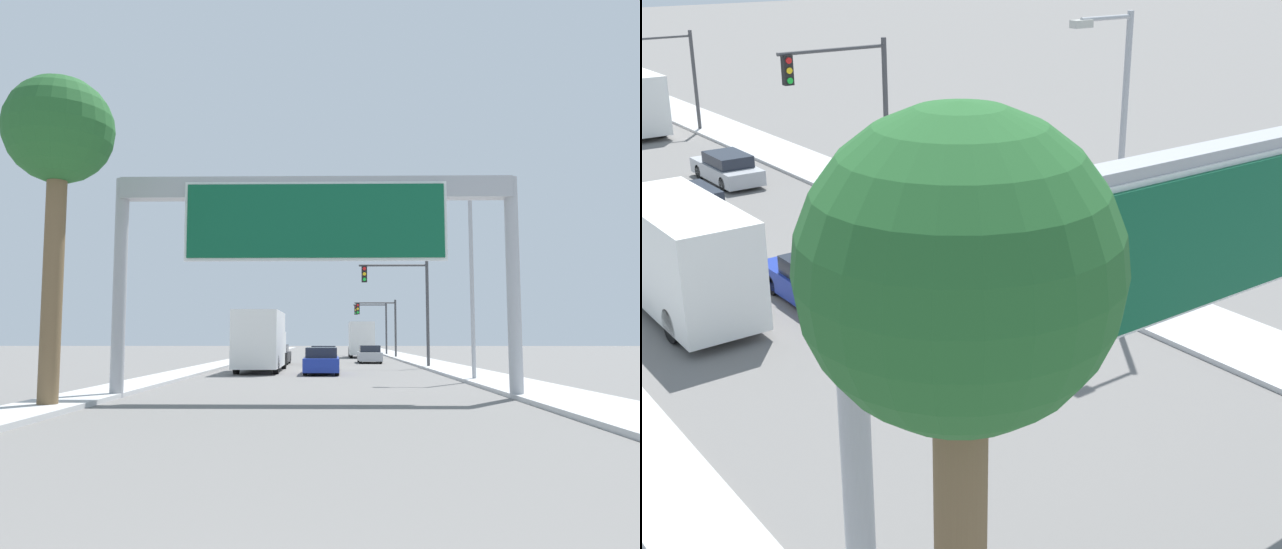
{
  "view_description": "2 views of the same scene",
  "coord_description": "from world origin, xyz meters",
  "views": [
    {
      "loc": [
        0.49,
        -2.31,
        1.93
      ],
      "look_at": [
        0.0,
        26.54,
        4.87
      ],
      "focal_mm": 35.0,
      "sensor_mm": 36.0,
      "label": 1
    },
    {
      "loc": [
        -11.67,
        8.63,
        10.63
      ],
      "look_at": [
        1.86,
        26.59,
        1.97
      ],
      "focal_mm": 50.0,
      "sensor_mm": 36.0,
      "label": 2
    }
  ],
  "objects": [
    {
      "name": "sign_gantry",
      "position": [
        0.0,
        17.87,
        5.74
      ],
      "size": [
        13.34,
        0.73,
        7.22
      ],
      "color": "#9EA0A5",
      "rests_on": "ground"
    },
    {
      "name": "street_lamp_right",
      "position": [
        6.6,
        25.68,
        5.06
      ],
      "size": [
        2.21,
        0.28,
        8.68
      ],
      "color": "#9EA0A5",
      "rests_on": "ground"
    },
    {
      "name": "traffic_light_mid_block",
      "position": [
        5.42,
        58.0,
        3.78
      ],
      "size": [
        4.04,
        0.32,
        5.6
      ],
      "color": "#3D3D3F",
      "rests_on": "ground"
    },
    {
      "name": "median_strip_left",
      "position": [
        -7.25,
        60.0,
        0.07
      ],
      "size": [
        2.0,
        120.0,
        0.15
      ],
      "color": "#B8B8B8",
      "rests_on": "ground"
    },
    {
      "name": "sidewalk_right",
      "position": [
        7.75,
        60.0,
        0.07
      ],
      "size": [
        3.0,
        120.0,
        0.15
      ],
      "color": "#B8B8B8",
      "rests_on": "ground"
    },
    {
      "name": "truck_box_primary",
      "position": [
        -3.5,
        33.63,
        1.73
      ],
      "size": [
        2.41,
        8.41,
        3.42
      ],
      "color": "white",
      "rests_on": "ground"
    },
    {
      "name": "car_near_left",
      "position": [
        0.0,
        31.39,
        0.67
      ],
      "size": [
        1.86,
        4.59,
        1.42
      ],
      "color": "navy",
      "rests_on": "ground"
    },
    {
      "name": "car_near_right",
      "position": [
        -3.5,
        43.84,
        0.69
      ],
      "size": [
        1.9,
        4.53,
        1.45
      ],
      "color": "black",
      "rests_on": "ground"
    },
    {
      "name": "truck_box_secondary",
      "position": [
        3.5,
        59.75,
        1.75
      ],
      "size": [
        2.34,
        7.12,
        3.47
      ],
      "color": "navy",
      "rests_on": "ground"
    },
    {
      "name": "traffic_light_far_intersection",
      "position": [
        5.55,
        68.0,
        3.97
      ],
      "size": [
        3.79,
        0.32,
        5.93
      ],
      "color": "#3D3D3F",
      "rests_on": "ground"
    },
    {
      "name": "car_mid_left",
      "position": [
        0.0,
        41.7,
        0.66
      ],
      "size": [
        1.88,
        4.71,
        1.38
      ],
      "color": "#A5A8AD",
      "rests_on": "ground"
    },
    {
      "name": "car_near_center",
      "position": [
        3.5,
        46.44,
        0.65
      ],
      "size": [
        1.74,
        4.46,
        1.36
      ],
      "color": "#A5A8AD",
      "rests_on": "ground"
    },
    {
      "name": "palm_tree_foreground",
      "position": [
        -7.16,
        14.64,
        7.48
      ],
      "size": [
        3.04,
        3.04,
        9.3
      ],
      "color": "brown",
      "rests_on": "ground"
    },
    {
      "name": "traffic_light_near_intersection",
      "position": [
        5.41,
        38.0,
        4.64
      ],
      "size": [
        4.51,
        0.32,
        6.93
      ],
      "color": "#3D3D3F",
      "rests_on": "ground"
    }
  ]
}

